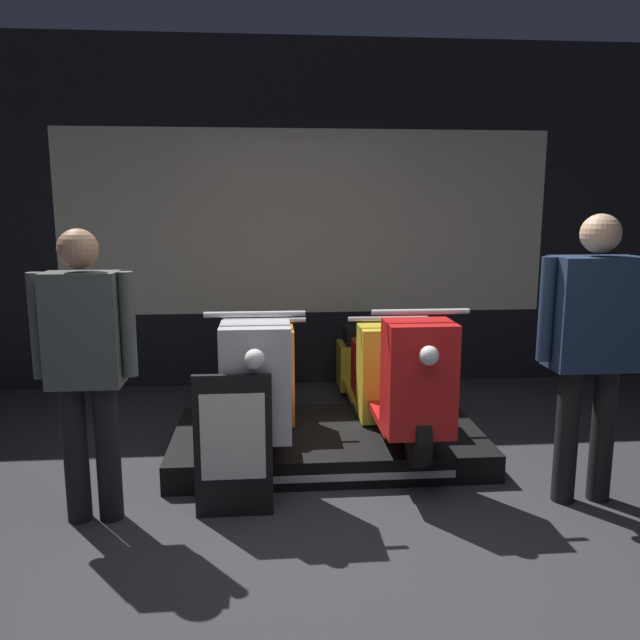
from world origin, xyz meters
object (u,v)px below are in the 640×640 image
Objects in this scene: scooter_display_right at (397,376)px; price_sign_board at (233,446)px; scooter_backrow_0 at (266,374)px; scooter_display_left at (258,379)px; person_left_browsing at (85,358)px; scooter_backrow_1 at (373,371)px; person_right_browsing at (593,334)px.

scooter_display_right is 2.11× the size of price_sign_board.
scooter_display_left is at bearing -93.60° from scooter_backrow_0.
scooter_display_right is at bearing 36.84° from price_sign_board.
scooter_backrow_1 is at bearing 41.04° from person_left_browsing.
scooter_backrow_1 is at bearing 56.93° from price_sign_board.
scooter_display_left is at bearing 157.68° from person_right_browsing.
person_left_browsing reaches higher than scooter_display_left.
scooter_display_left reaches higher than price_sign_board.
scooter_display_left is 0.81m from scooter_backrow_0.
person_right_browsing reaches higher than scooter_display_left.
person_right_browsing is (1.89, -0.77, 0.43)m from scooter_display_left.
scooter_backrow_1 is 1.94m from person_right_browsing.
price_sign_board is at bearing -96.27° from scooter_backrow_0.
scooter_backrow_1 is at bearing 121.85° from person_right_browsing.
person_left_browsing is 1.96× the size of price_sign_board.
person_left_browsing reaches higher than price_sign_board.
scooter_display_right is at bearing -41.52° from scooter_backrow_0.
scooter_display_right is 1.08× the size of person_left_browsing.
scooter_display_right is at bearing -87.66° from scooter_backrow_1.
scooter_display_left is at bearing 81.11° from price_sign_board.
scooter_display_left is 2.09m from person_right_browsing.
scooter_display_right reaches higher than price_sign_board.
scooter_backrow_0 is 2.11× the size of price_sign_board.
price_sign_board is at bearing -123.07° from scooter_backrow_1.
scooter_display_right is at bearing 22.91° from person_left_browsing.
scooter_display_left is 1.22m from scooter_backrow_1.
scooter_display_left is 1.00× the size of scooter_backrow_0.
person_right_browsing reaches higher than scooter_backrow_0.
scooter_backrow_0 reaches higher than price_sign_board.
person_left_browsing is at bearing 177.92° from price_sign_board.
scooter_backrow_0 is 1.03× the size of person_right_browsing.
scooter_backrow_0 is at bearing 86.40° from scooter_display_left.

